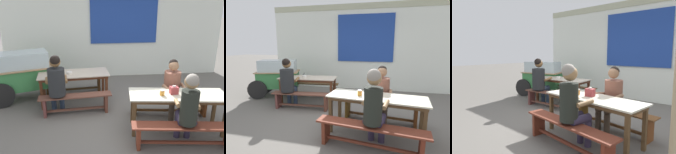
{
  "view_description": "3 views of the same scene",
  "coord_description": "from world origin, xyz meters",
  "views": [
    {
      "loc": [
        -0.83,
        -4.41,
        2.51
      ],
      "look_at": [
        -0.33,
        0.44,
        0.8
      ],
      "focal_mm": 38.91,
      "sensor_mm": 36.0,
      "label": 1
    },
    {
      "loc": [
        0.85,
        -3.64,
        1.69
      ],
      "look_at": [
        -0.12,
        0.3,
        0.92
      ],
      "focal_mm": 28.16,
      "sensor_mm": 36.0,
      "label": 2
    },
    {
      "loc": [
        2.58,
        -3.24,
        1.5
      ],
      "look_at": [
        -0.37,
        0.15,
        0.93
      ],
      "focal_mm": 31.62,
      "sensor_mm": 36.0,
      "label": 3
    }
  ],
  "objects": [
    {
      "name": "ground_plane",
      "position": [
        0.0,
        0.0,
        0.0
      ],
      "size": [
        40.0,
        40.0,
        0.0
      ],
      "primitive_type": "plane",
      "color": "#635E58"
    },
    {
      "name": "backdrop_wall",
      "position": [
        0.01,
        2.89,
        1.61
      ],
      "size": [
        6.61,
        0.23,
        3.08
      ],
      "color": "white",
      "rests_on": "ground_plane"
    },
    {
      "name": "dining_table_far",
      "position": [
        -1.17,
        0.99,
        0.66
      ],
      "size": [
        1.66,
        0.81,
        0.74
      ],
      "color": "#BCAD98",
      "rests_on": "ground_plane"
    },
    {
      "name": "dining_table_near",
      "position": [
        0.79,
        -0.45,
        0.66
      ],
      "size": [
        1.85,
        0.83,
        0.74
      ],
      "color": "beige",
      "rests_on": "ground_plane"
    },
    {
      "name": "bench_far_back",
      "position": [
        -1.22,
        1.58,
        0.28
      ],
      "size": [
        1.58,
        0.4,
        0.43
      ],
      "color": "#4A341B",
      "rests_on": "ground_plane"
    },
    {
      "name": "bench_far_front",
      "position": [
        -1.12,
        0.4,
        0.29
      ],
      "size": [
        1.56,
        0.4,
        0.43
      ],
      "color": "brown",
      "rests_on": "ground_plane"
    },
    {
      "name": "bench_near_back",
      "position": [
        0.87,
        0.14,
        0.28
      ],
      "size": [
        1.73,
        0.49,
        0.43
      ],
      "color": "brown",
      "rests_on": "ground_plane"
    },
    {
      "name": "bench_near_front",
      "position": [
        0.72,
        -1.04,
        0.3
      ],
      "size": [
        1.77,
        0.49,
        0.43
      ],
      "color": "brown",
      "rests_on": "ground_plane"
    },
    {
      "name": "food_cart",
      "position": [
        -2.39,
        1.33,
        0.69
      ],
      "size": [
        1.81,
        1.19,
        1.17
      ],
      "color": "#398345",
      "rests_on": "ground_plane"
    },
    {
      "name": "person_near_front",
      "position": [
        0.77,
        -0.98,
        0.76
      ],
      "size": [
        0.45,
        0.53,
        1.33
      ],
      "color": "#342C46",
      "rests_on": "ground_plane"
    },
    {
      "name": "person_right_near_table",
      "position": [
        0.88,
        0.07,
        0.69
      ],
      "size": [
        0.45,
        0.59,
        1.23
      ],
      "color": "#45372B",
      "rests_on": "ground_plane"
    },
    {
      "name": "person_left_back_turned",
      "position": [
        -1.5,
        0.41,
        0.75
      ],
      "size": [
        0.5,
        0.55,
        1.32
      ],
      "color": "#2B3A52",
      "rests_on": "ground_plane"
    },
    {
      "name": "tissue_box",
      "position": [
        0.72,
        -0.42,
        0.8
      ],
      "size": [
        0.14,
        0.12,
        0.16
      ],
      "color": "#A1383A",
      "rests_on": "dining_table_near"
    },
    {
      "name": "condiment_jar",
      "position": [
        0.49,
        -0.47,
        0.79
      ],
      "size": [
        0.09,
        0.09,
        0.1
      ],
      "color": "orange",
      "rests_on": "dining_table_near"
    },
    {
      "name": "soup_bowl",
      "position": [
        -1.27,
        0.93,
        0.76
      ],
      "size": [
        0.13,
        0.13,
        0.05
      ],
      "primitive_type": "cylinder",
      "color": "silver",
      "rests_on": "dining_table_far"
    }
  ]
}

